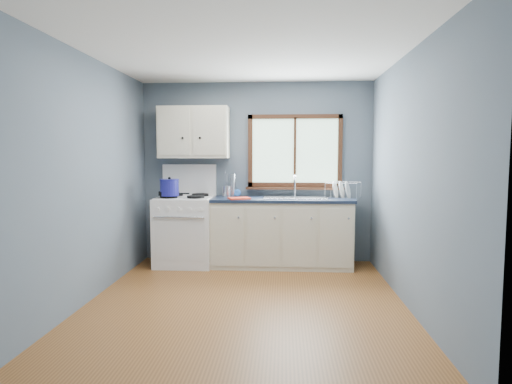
# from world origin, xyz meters

# --- Properties ---
(floor) EXTENTS (3.20, 3.60, 0.02)m
(floor) POSITION_xyz_m (0.00, 0.00, -0.01)
(floor) COLOR brown
(floor) RESTS_ON ground
(ceiling) EXTENTS (3.20, 3.60, 0.02)m
(ceiling) POSITION_xyz_m (0.00, 0.00, 2.51)
(ceiling) COLOR white
(ceiling) RESTS_ON wall_back
(wall_back) EXTENTS (3.20, 0.02, 2.50)m
(wall_back) POSITION_xyz_m (0.00, 1.81, 1.25)
(wall_back) COLOR slate
(wall_back) RESTS_ON ground
(wall_front) EXTENTS (3.20, 0.02, 2.50)m
(wall_front) POSITION_xyz_m (0.00, -1.81, 1.25)
(wall_front) COLOR slate
(wall_front) RESTS_ON ground
(wall_left) EXTENTS (0.02, 3.60, 2.50)m
(wall_left) POSITION_xyz_m (-1.61, 0.00, 1.25)
(wall_left) COLOR slate
(wall_left) RESTS_ON ground
(wall_right) EXTENTS (0.02, 3.60, 2.50)m
(wall_right) POSITION_xyz_m (1.61, 0.00, 1.25)
(wall_right) COLOR slate
(wall_right) RESTS_ON ground
(gas_range) EXTENTS (0.76, 0.69, 1.36)m
(gas_range) POSITION_xyz_m (-0.95, 1.47, 0.49)
(gas_range) COLOR white
(gas_range) RESTS_ON floor
(base_cabinets) EXTENTS (1.85, 0.60, 0.88)m
(base_cabinets) POSITION_xyz_m (0.36, 1.49, 0.41)
(base_cabinets) COLOR beige
(base_cabinets) RESTS_ON floor
(countertop) EXTENTS (1.89, 0.64, 0.04)m
(countertop) POSITION_xyz_m (0.36, 1.49, 0.90)
(countertop) COLOR black
(countertop) RESTS_ON base_cabinets
(sink) EXTENTS (0.84, 0.46, 0.44)m
(sink) POSITION_xyz_m (0.54, 1.49, 0.86)
(sink) COLOR silver
(sink) RESTS_ON countertop
(window) EXTENTS (1.36, 0.10, 1.03)m
(window) POSITION_xyz_m (0.54, 1.77, 1.48)
(window) COLOR #9EC6A8
(window) RESTS_ON wall_back
(upper_cabinets) EXTENTS (0.95, 0.35, 0.70)m
(upper_cabinets) POSITION_xyz_m (-0.85, 1.63, 1.80)
(upper_cabinets) COLOR beige
(upper_cabinets) RESTS_ON wall_back
(skillet) EXTENTS (0.41, 0.28, 0.05)m
(skillet) POSITION_xyz_m (-1.13, 1.33, 0.99)
(skillet) COLOR black
(skillet) RESTS_ON gas_range
(stockpot) EXTENTS (0.29, 0.29, 0.25)m
(stockpot) POSITION_xyz_m (-1.11, 1.30, 1.07)
(stockpot) COLOR navy
(stockpot) RESTS_ON gas_range
(utensil_crock) EXTENTS (0.13, 0.13, 0.36)m
(utensil_crock) POSITION_xyz_m (-0.40, 1.64, 0.99)
(utensil_crock) COLOR silver
(utensil_crock) RESTS_ON countertop
(thermos) EXTENTS (0.09, 0.09, 0.31)m
(thermos) POSITION_xyz_m (-0.32, 1.67, 1.07)
(thermos) COLOR silver
(thermos) RESTS_ON countertop
(soap_bottle) EXTENTS (0.10, 0.10, 0.26)m
(soap_bottle) POSITION_xyz_m (-0.26, 1.64, 1.05)
(soap_bottle) COLOR blue
(soap_bottle) RESTS_ON countertop
(dish_towel) EXTENTS (0.32, 0.28, 0.02)m
(dish_towel) POSITION_xyz_m (-0.20, 1.32, 0.93)
(dish_towel) COLOR red
(dish_towel) RESTS_ON countertop
(dish_rack) EXTENTS (0.52, 0.46, 0.23)m
(dish_rack) POSITION_xyz_m (1.17, 1.54, 0.98)
(dish_rack) COLOR silver
(dish_rack) RESTS_ON countertop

